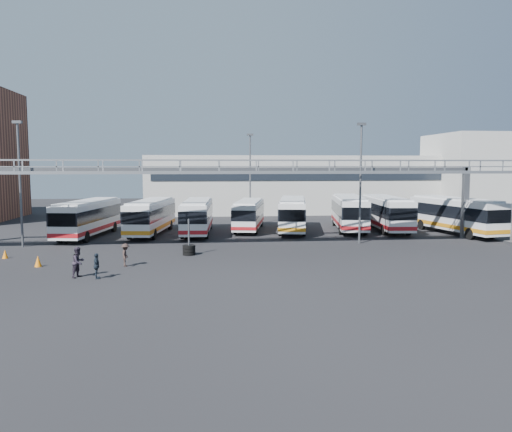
{
  "coord_description": "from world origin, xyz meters",
  "views": [
    {
      "loc": [
        -1.17,
        -34.11,
        6.6
      ],
      "look_at": [
        3.0,
        6.0,
        2.55
      ],
      "focal_mm": 35.0,
      "sensor_mm": 36.0,
      "label": 1
    }
  ],
  "objects": [
    {
      "name": "pedestrian_b",
      "position": [
        -8.66,
        -3.98,
        0.92
      ],
      "size": [
        1.02,
        1.11,
        1.83
      ],
      "primitive_type": "imported",
      "rotation": [
        0.0,
        0.0,
        1.1
      ],
      "color": "#261F2C",
      "rests_on": "ground"
    },
    {
      "name": "bus_2",
      "position": [
        -11.97,
        13.53,
        1.89
      ],
      "size": [
        4.34,
        11.5,
        3.41
      ],
      "rotation": [
        0.0,
        0.0,
        -0.16
      ],
      "color": "silver",
      "rests_on": "ground"
    },
    {
      "name": "cone_left",
      "position": [
        -12.1,
        -0.49,
        0.37
      ],
      "size": [
        0.57,
        0.57,
        0.73
      ],
      "primitive_type": "cone",
      "rotation": [
        0.0,
        0.0,
        0.28
      ],
      "color": "orange",
      "rests_on": "ground"
    },
    {
      "name": "bus_5",
      "position": [
        3.4,
        16.84,
        1.7
      ],
      "size": [
        4.25,
        10.4,
        3.08
      ],
      "rotation": [
        0.0,
        0.0,
        -0.19
      ],
      "color": "silver",
      "rests_on": "ground"
    },
    {
      "name": "bus_9",
      "position": [
        23.16,
        11.96,
        1.95
      ],
      "size": [
        4.63,
        11.9,
        3.53
      ],
      "rotation": [
        0.0,
        0.0,
        0.17
      ],
      "color": "silver",
      "rests_on": "ground"
    },
    {
      "name": "bus_4",
      "position": [
        -1.88,
        14.6,
        1.83
      ],
      "size": [
        3.18,
        11.01,
        3.3
      ],
      "rotation": [
        0.0,
        0.0,
        -0.06
      ],
      "color": "silver",
      "rests_on": "ground"
    },
    {
      "name": "light_pole_back",
      "position": [
        4.0,
        22.0,
        5.73
      ],
      "size": [
        0.7,
        0.35,
        10.21
      ],
      "color": "#4C4F54",
      "rests_on": "ground"
    },
    {
      "name": "gantry",
      "position": [
        0.0,
        5.87,
        5.51
      ],
      "size": [
        51.4,
        5.15,
        7.1
      ],
      "color": "gray",
      "rests_on": "ground"
    },
    {
      "name": "bus_3",
      "position": [
        -6.34,
        14.7,
        1.85
      ],
      "size": [
        4.07,
        11.23,
        3.34
      ],
      "rotation": [
        0.0,
        0.0,
        -0.14
      ],
      "color": "silver",
      "rests_on": "ground"
    },
    {
      "name": "pedestrian_d",
      "position": [
        -7.5,
        -4.53,
        0.76
      ],
      "size": [
        0.52,
        0.94,
        1.52
      ],
      "primitive_type": "imported",
      "rotation": [
        0.0,
        0.0,
        1.75
      ],
      "color": "black",
      "rests_on": "ground"
    },
    {
      "name": "light_pole_left",
      "position": [
        -16.0,
        8.0,
        5.73
      ],
      "size": [
        0.7,
        0.35,
        10.21
      ],
      "color": "#4C4F54",
      "rests_on": "ground"
    },
    {
      "name": "tire_stack",
      "position": [
        -2.35,
        2.85,
        0.46
      ],
      "size": [
        0.94,
        0.94,
        2.7
      ],
      "color": "black",
      "rests_on": "ground"
    },
    {
      "name": "warehouse",
      "position": [
        12.0,
        38.0,
        4.0
      ],
      "size": [
        42.0,
        14.0,
        8.0
      ],
      "primitive_type": "cube",
      "color": "#9E9E99",
      "rests_on": "ground"
    },
    {
      "name": "ground",
      "position": [
        0.0,
        0.0,
        0.0
      ],
      "size": [
        140.0,
        140.0,
        0.0
      ],
      "primitive_type": "plane",
      "color": "black",
      "rests_on": "ground"
    },
    {
      "name": "bus_7",
      "position": [
        13.69,
        15.86,
        1.94
      ],
      "size": [
        4.61,
        11.81,
        3.5
      ],
      "rotation": [
        0.0,
        0.0,
        -0.17
      ],
      "color": "silver",
      "rests_on": "ground"
    },
    {
      "name": "pedestrian_c",
      "position": [
        -6.38,
        -0.99,
        0.77
      ],
      "size": [
        0.59,
        1.0,
        1.53
      ],
      "primitive_type": "imported",
      "rotation": [
        0.0,
        0.0,
        1.6
      ],
      "color": "#2D211E",
      "rests_on": "ground"
    },
    {
      "name": "bus_8",
      "position": [
        17.38,
        15.16,
        1.92
      ],
      "size": [
        3.59,
        11.62,
        3.47
      ],
      "rotation": [
        0.0,
        0.0,
        -0.08
      ],
      "color": "silver",
      "rests_on": "ground"
    },
    {
      "name": "cone_right",
      "position": [
        -15.43,
        2.82,
        0.32
      ],
      "size": [
        0.53,
        0.53,
        0.64
      ],
      "primitive_type": "cone",
      "rotation": [
        0.0,
        0.0,
        0.4
      ],
      "color": "orange",
      "rests_on": "ground"
    },
    {
      "name": "building_right",
      "position": [
        38.0,
        32.0,
        5.5
      ],
      "size": [
        14.0,
        12.0,
        11.0
      ],
      "primitive_type": "cube",
      "color": "#B2B2AD",
      "rests_on": "ground"
    },
    {
      "name": "light_pole_mid",
      "position": [
        12.0,
        7.0,
        5.73
      ],
      "size": [
        0.7,
        0.35,
        10.21
      ],
      "color": "#4C4F54",
      "rests_on": "ground"
    },
    {
      "name": "bus_6",
      "position": [
        7.71,
        15.45,
        1.85
      ],
      "size": [
        4.57,
        11.3,
        3.35
      ],
      "rotation": [
        0.0,
        0.0,
        -0.19
      ],
      "color": "silver",
      "rests_on": "ground"
    }
  ]
}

